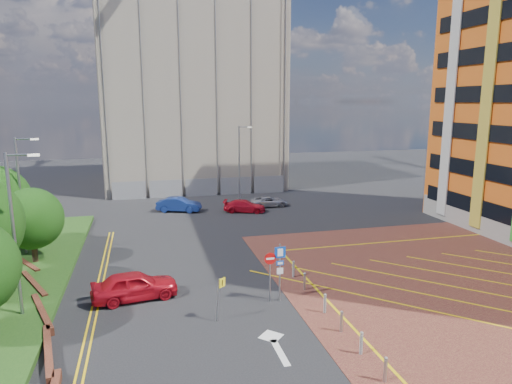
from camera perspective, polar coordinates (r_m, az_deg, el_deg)
name	(u,v)px	position (r m, az deg, el deg)	size (l,w,h in m)	color
ground	(276,309)	(24.47, 2.50, -14.46)	(140.00, 140.00, 0.00)	black
forecourt	(502,284)	(31.18, 28.44, -10.05)	(26.00, 26.00, 0.02)	brown
retaining_wall	(38,314)	(25.94, -25.61, -13.58)	(6.06, 20.33, 0.40)	brown
tree_c	(31,219)	(32.79, -26.26, -3.02)	(4.00, 4.00, 4.90)	#3D2B1C
lamp_left_near	(15,229)	(24.64, -27.90, -4.06)	(1.53, 0.16, 8.00)	#9EA0A8
lamp_left_far	(21,191)	(34.61, -27.28, 0.08)	(1.53, 0.16, 8.00)	#9EA0A8
lamp_back	(240,159)	(50.60, -2.03, 4.13)	(1.53, 0.16, 8.00)	#9EA0A8
sign_cluster	(276,267)	(24.65, 2.55, -9.32)	(1.17, 0.12, 3.20)	#9EA0A8
warning_sign	(219,294)	(22.76, -4.59, -12.57)	(0.54, 0.37, 2.24)	#9EA0A8
bollard_row	(330,310)	(23.58, 9.25, -14.38)	(0.14, 11.14, 0.90)	#9EA0A8
construction_building	(190,99)	(61.45, -8.26, 11.48)	(21.20, 19.20, 22.00)	#A39685
construction_fence	(210,187)	(52.53, -5.74, 0.64)	(21.60, 0.06, 2.00)	gray
car_red_left	(135,285)	(26.15, -14.92, -11.22)	(1.85, 4.59, 1.56)	red
car_blue_back	(179,204)	(45.31, -9.62, -1.55)	(1.49, 4.28, 1.41)	navy
car_red_back	(245,206)	(44.54, -1.45, -1.77)	(1.65, 4.07, 1.18)	red
car_silver_back	(269,201)	(46.84, 1.64, -1.19)	(1.77, 3.84, 1.07)	#B5B4BC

